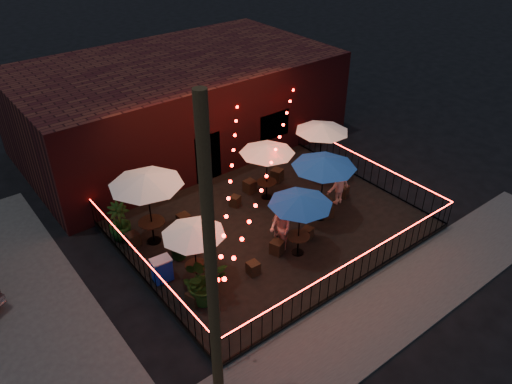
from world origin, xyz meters
TOP-DOWN VIEW (x-y plane):
  - ground at (0.00, 0.00)m, footprint 110.00×110.00m
  - patio at (0.00, 2.00)m, footprint 10.00×8.00m
  - sidewalk at (0.00, -3.25)m, footprint 18.00×2.50m
  - brick_building at (1.00, 9.99)m, footprint 14.00×8.00m
  - utility_pole at (-5.40, -2.60)m, footprint 0.26×0.26m
  - fence_front at (0.00, -2.00)m, footprint 10.00×0.04m
  - fence_left at (-5.00, 2.00)m, footprint 0.04×8.00m
  - fence_right at (5.00, 2.00)m, footprint 0.04×8.00m
  - festoon_lights at (-1.01, 1.70)m, footprint 10.02×8.72m
  - cafe_table_0 at (-3.69, 1.09)m, footprint 1.95×1.95m
  - cafe_table_1 at (-3.80, 3.72)m, footprint 2.79×2.79m
  - cafe_table_2 at (-0.29, 0.19)m, footprint 2.49×2.49m
  - cafe_table_3 at (1.02, 3.48)m, footprint 2.30×2.30m
  - cafe_table_4 at (1.71, 1.20)m, footprint 2.39×2.39m
  - cafe_table_5 at (3.80, 3.43)m, footprint 2.89×2.89m
  - bistro_chair_0 at (-4.29, 0.32)m, footprint 0.47×0.47m
  - bistro_chair_1 at (-2.09, 0.31)m, footprint 0.37×0.37m
  - bistro_chair_2 at (-4.45, 3.98)m, footprint 0.41×0.41m
  - bistro_chair_3 at (-2.51, 3.85)m, footprint 0.43×0.43m
  - bistro_chair_4 at (-0.84, 0.62)m, footprint 0.51×0.51m
  - bistro_chair_5 at (0.54, 0.60)m, footprint 0.42×0.42m
  - bistro_chair_6 at (-0.29, 3.77)m, footprint 0.46×0.46m
  - bistro_chair_7 at (0.76, 4.22)m, footprint 0.45×0.45m
  - bistro_chair_8 at (1.97, 1.12)m, footprint 0.57×0.57m
  - bistro_chair_9 at (3.43, 1.69)m, footprint 0.50×0.50m
  - bistro_chair_10 at (2.17, 4.22)m, footprint 0.56×0.56m
  - bistro_chair_11 at (4.26, 4.22)m, footprint 0.47×0.47m
  - patron_a at (-0.26, 1.19)m, footprint 0.57×0.76m
  - patron_b at (-0.64, 0.71)m, footprint 0.81×0.95m
  - patron_c at (2.94, 1.52)m, footprint 1.06×0.66m
  - potted_shrub_a at (-3.94, 0.26)m, footprint 1.55×1.41m
  - potted_shrub_b at (-3.47, 2.39)m, footprint 0.96×0.86m
  - potted_shrub_c at (-4.60, 4.57)m, footprint 0.92×0.92m
  - cooler at (-4.50, 1.82)m, footprint 0.66×0.50m

SIDE VIEW (x-z plane):
  - ground at x=0.00m, z-range 0.00..0.00m
  - sidewalk at x=0.00m, z-range 0.00..0.05m
  - patio at x=0.00m, z-range 0.00..0.15m
  - bistro_chair_5 at x=0.54m, z-range 0.15..0.55m
  - bistro_chair_6 at x=-0.29m, z-range 0.15..0.57m
  - bistro_chair_1 at x=-2.09m, z-range 0.15..0.58m
  - bistro_chair_11 at x=4.26m, z-range 0.15..0.59m
  - bistro_chair_0 at x=-4.29m, z-range 0.15..0.60m
  - bistro_chair_9 at x=3.43m, z-range 0.15..0.61m
  - bistro_chair_2 at x=-4.45m, z-range 0.15..0.62m
  - bistro_chair_4 at x=-0.84m, z-range 0.15..0.62m
  - bistro_chair_3 at x=-2.51m, z-range 0.15..0.63m
  - bistro_chair_7 at x=0.76m, z-range 0.15..0.65m
  - bistro_chair_10 at x=2.17m, z-range 0.15..0.66m
  - bistro_chair_8 at x=1.97m, z-range 0.15..0.67m
  - cooler at x=-4.50m, z-range 0.16..0.97m
  - fence_front at x=0.00m, z-range 0.14..1.18m
  - fence_left at x=-5.00m, z-range 0.14..1.18m
  - fence_right at x=5.00m, z-range 0.14..1.18m
  - potted_shrub_c at x=-4.60m, z-range 0.15..1.54m
  - potted_shrub_b at x=-3.47m, z-range 0.15..1.58m
  - potted_shrub_a at x=-3.94m, z-range 0.15..1.65m
  - patron_c at x=2.94m, z-range 0.15..1.72m
  - patron_b at x=-0.64m, z-range 0.15..1.84m
  - patron_a at x=-0.26m, z-range 0.15..2.03m
  - brick_building at x=1.00m, z-range 0.00..4.00m
  - cafe_table_0 at x=-3.69m, z-range 1.03..3.17m
  - cafe_table_2 at x=-0.29m, z-range 1.10..3.41m
  - cafe_table_3 at x=1.02m, z-range 1.11..3.43m
  - cafe_table_5 at x=3.80m, z-range 1.15..3.56m
  - cafe_table_4 at x=1.71m, z-range 1.20..3.74m
  - festoon_lights at x=-1.01m, z-range 1.86..3.18m
  - cafe_table_1 at x=-3.80m, z-range 1.27..3.98m
  - utility_pole at x=-5.40m, z-range 0.00..8.00m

